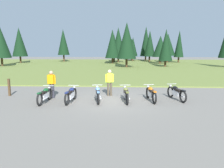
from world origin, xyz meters
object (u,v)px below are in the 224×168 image
motorcycle_navy (71,94)px  trail_marker_post (9,87)px  motorcycle_olive (126,94)px  motorcycle_black (176,93)px  rider_checking_bike (110,81)px  motorcycle_orange (151,94)px  motorcycle_british_green (45,95)px  motorcycle_sky_blue (98,94)px  rider_near_row_end (51,83)px

motorcycle_navy → trail_marker_post: 4.57m
motorcycle_olive → motorcycle_black: size_ratio=1.03×
rider_checking_bike → trail_marker_post: size_ratio=1.52×
motorcycle_orange → motorcycle_black: size_ratio=1.03×
motorcycle_british_green → motorcycle_orange: (5.94, 0.69, 0.00)m
motorcycle_orange → motorcycle_black: bearing=12.5°
motorcycle_black → motorcycle_orange: bearing=-167.5°
trail_marker_post → motorcycle_navy: bearing=-18.6°
motorcycle_sky_blue → motorcycle_orange: (3.03, 0.29, 0.00)m
motorcycle_black → trail_marker_post: bearing=176.6°
motorcycle_sky_blue → motorcycle_orange: size_ratio=1.00×
motorcycle_sky_blue → rider_checking_bike: size_ratio=1.25×
motorcycle_olive → motorcycle_orange: (1.44, 0.26, 0.00)m
motorcycle_olive → motorcycle_orange: size_ratio=1.00×
motorcycle_olive → rider_near_row_end: size_ratio=1.26×
motorcycle_black → rider_checking_bike: size_ratio=1.22×
motorcycle_british_green → rider_near_row_end: size_ratio=1.26×
motorcycle_olive → rider_checking_bike: 1.93m
motorcycle_british_green → rider_checking_bike: size_ratio=1.26×
motorcycle_olive → rider_near_row_end: bearing=170.8°
motorcycle_british_green → motorcycle_navy: same height
motorcycle_olive → motorcycle_black: 3.01m
motorcycle_british_green → trail_marker_post: 3.34m
motorcycle_olive → motorcycle_black: bearing=11.3°
motorcycle_navy → motorcycle_black: 6.09m
motorcycle_olive → rider_checking_bike: bearing=123.4°
motorcycle_navy → motorcycle_black: (6.04, 0.84, 0.00)m
motorcycle_olive → trail_marker_post: bearing=170.7°
motorcycle_olive → rider_near_row_end: (-4.49, 0.73, 0.51)m
motorcycle_british_green → rider_checking_bike: rider_checking_bike is taller
motorcycle_sky_blue → motorcycle_orange: 3.05m
rider_checking_bike → trail_marker_post: 6.41m
motorcycle_navy → trail_marker_post: trail_marker_post is taller
motorcycle_olive → trail_marker_post: (-7.41, 1.21, 0.11)m
motorcycle_black → motorcycle_olive: bearing=-168.7°
trail_marker_post → motorcycle_black: bearing=-3.4°
motorcycle_navy → trail_marker_post: bearing=161.4°
motorcycle_navy → trail_marker_post: size_ratio=1.91×
motorcycle_olive → rider_checking_bike: rider_checking_bike is taller
motorcycle_orange → motorcycle_british_green: bearing=-173.4°
motorcycle_black → rider_checking_bike: (-3.98, 0.96, 0.51)m
motorcycle_olive → rider_checking_bike: (-1.02, 1.55, 0.51)m
rider_checking_bike → rider_near_row_end: size_ratio=1.00×
motorcycle_orange → rider_checking_bike: size_ratio=1.25×
motorcycle_sky_blue → motorcycle_black: (4.55, 0.63, 0.00)m
motorcycle_navy → rider_checking_bike: (2.06, 1.79, 0.51)m
motorcycle_orange → rider_near_row_end: (-5.93, 0.48, 0.51)m
motorcycle_sky_blue → motorcycle_olive: size_ratio=0.99×
motorcycle_orange → rider_near_row_end: rider_near_row_end is taller
motorcycle_british_green → motorcycle_olive: 4.52m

